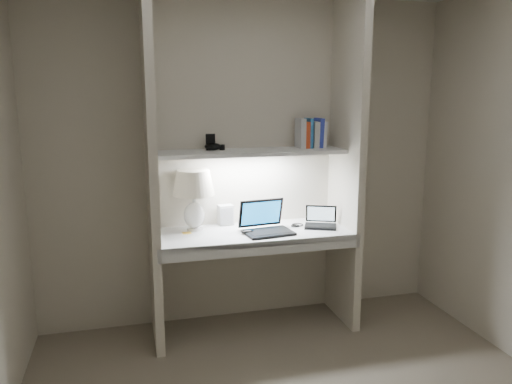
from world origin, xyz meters
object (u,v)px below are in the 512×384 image
object	(u,v)px
table_lamp	(194,190)
book_row	(311,134)
laptop_netbook	(321,222)
speaker	(226,215)
laptop_main	(266,225)

from	to	relation	value
table_lamp	book_row	distance (m)	1.00
laptop_netbook	book_row	size ratio (longest dim) A/B	1.32
laptop_netbook	speaker	size ratio (longest dim) A/B	1.88
table_lamp	laptop_netbook	distance (m)	1.00
table_lamp	book_row	bearing A→B (deg)	0.44
table_lamp	laptop_netbook	world-z (taller)	table_lamp
laptop_netbook	book_row	distance (m)	0.68
laptop_main	book_row	xyz separation A→B (m)	(0.41, 0.19, 0.65)
table_lamp	book_row	xyz separation A→B (m)	(0.91, 0.01, 0.39)
speaker	table_lamp	bearing A→B (deg)	-169.44
laptop_netbook	speaker	xyz separation A→B (m)	(-0.70, 0.23, 0.04)
laptop_main	speaker	xyz separation A→B (m)	(-0.25, 0.27, 0.03)
table_lamp	speaker	world-z (taller)	table_lamp
speaker	book_row	xyz separation A→B (m)	(0.66, -0.08, 0.62)
table_lamp	laptop_main	distance (m)	0.59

